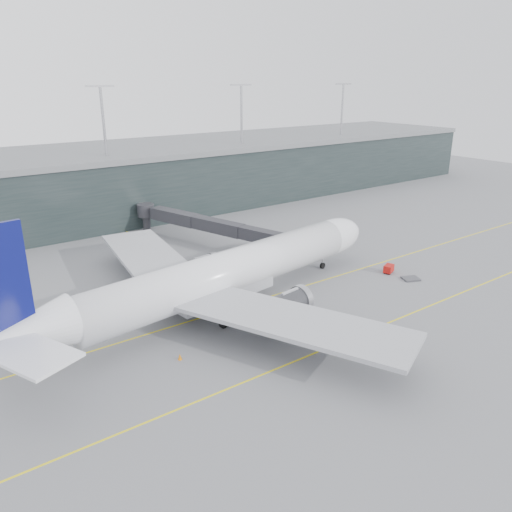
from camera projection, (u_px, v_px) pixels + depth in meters
ground at (202, 303)px, 72.25m from camera, size 320.00×320.00×0.00m
taxiline_a at (217, 313)px, 69.20m from camera, size 160.00×0.25×0.02m
taxiline_b at (291, 363)px, 57.01m from camera, size 160.00×0.25×0.02m
taxiline_lead_main at (171, 258)px, 90.25m from camera, size 0.25×60.00×0.02m
terminal at (73, 185)px, 113.88m from camera, size 240.00×36.00×29.00m
main_aircraft at (224, 274)px, 69.33m from camera, size 63.76×59.40×17.89m
jet_bridge at (216, 223)px, 96.36m from camera, size 13.69×42.79×5.77m
gse_cart at (389, 269)px, 83.19m from camera, size 2.34×1.94×1.37m
baggage_dolly at (411, 279)px, 80.62m from camera, size 3.23×2.96×0.26m
uld_a at (145, 284)px, 76.19m from camera, size 2.39×2.08×1.89m
uld_b at (146, 280)px, 77.66m from camera, size 2.35×2.00×1.92m
uld_c at (170, 275)px, 80.04m from camera, size 2.29×2.09×1.69m
cone_nose at (391, 265)px, 85.89m from camera, size 0.46×0.46×0.73m
cone_wing_stbd at (358, 336)px, 62.22m from camera, size 0.48×0.48×0.77m
cone_wing_port at (228, 264)px, 86.45m from camera, size 0.48×0.48×0.76m
cone_tail at (180, 357)px, 57.56m from camera, size 0.49×0.49×0.78m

